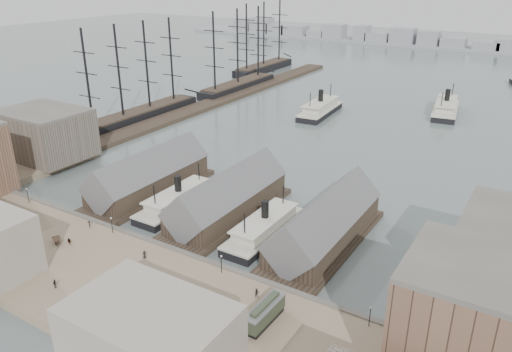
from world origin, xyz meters
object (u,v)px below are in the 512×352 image
Objects in this scene: horse_cart_center at (64,240)px; horse_cart_right at (188,307)px; tram at (265,314)px; horse_cart_left at (5,218)px; ferry_docked_west at (179,200)px.

horse_cart_right is (37.28, -3.82, -0.00)m from horse_cart_center.
horse_cart_right is at bearing -160.12° from tram.
horse_cart_left is (-70.42, -1.12, -1.01)m from tram.
tram is at bearing -34.02° from ferry_docked_west.
tram reaches higher than horse_cart_center.
horse_cart_center is 1.01× the size of horse_cart_right.
horse_cart_right is (29.86, -33.23, 0.53)m from ferry_docked_west.
horse_cart_left is (-27.62, -30.01, 0.54)m from ferry_docked_west.
horse_cart_center is (-7.42, -29.40, 0.53)m from ferry_docked_west.
ferry_docked_west is at bearing 147.32° from tram.
ferry_docked_west is 30.33m from horse_cart_center.
tram is 2.08× the size of horse_cart_left.
ferry_docked_west is at bearing 10.38° from horse_cart_center.
horse_cart_left is 0.99× the size of horse_cart_center.
horse_cart_center is at bearing 63.50° from horse_cart_right.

